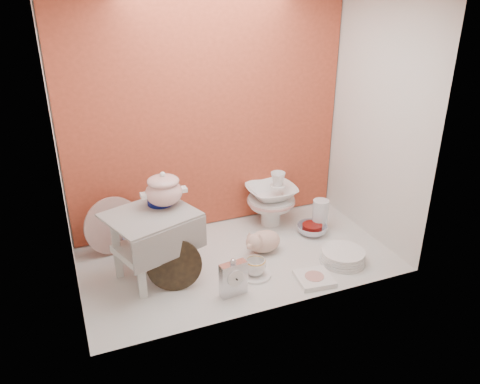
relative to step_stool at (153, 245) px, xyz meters
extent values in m
plane|color=silver|center=(0.49, -0.01, -0.19)|extent=(1.80, 1.80, 0.00)
cube|color=#C54D31|center=(0.49, 0.49, 0.56)|extent=(1.80, 0.06, 1.50)
cube|color=silver|center=(-0.41, -0.01, 0.56)|extent=(0.06, 1.00, 1.50)
cube|color=silver|center=(1.39, -0.01, 0.56)|extent=(0.06, 1.00, 1.50)
cylinder|color=#0A1152|center=(0.08, 0.10, 0.22)|extent=(0.18, 0.18, 0.05)
imported|color=white|center=(-0.02, 0.31, -0.08)|extent=(0.25, 0.25, 0.22)
cube|color=silver|center=(0.34, -0.33, -0.09)|extent=(0.15, 0.07, 0.21)
ellipsoid|color=#D0A692|center=(0.67, -0.01, -0.12)|extent=(0.26, 0.19, 0.15)
cylinder|color=white|center=(0.52, -0.22, -0.19)|extent=(0.23, 0.23, 0.01)
imported|color=white|center=(0.52, -0.22, -0.13)|extent=(0.12, 0.12, 0.09)
cube|color=white|center=(0.80, -0.38, -0.18)|extent=(0.21, 0.21, 0.03)
cylinder|color=white|center=(1.05, -0.28, -0.15)|extent=(0.32, 0.32, 0.07)
imported|color=silver|center=(1.05, 0.08, -0.16)|extent=(0.20, 0.20, 0.06)
cylinder|color=silver|center=(1.13, 0.12, -0.09)|extent=(0.14, 0.14, 0.21)
camera|label=1|loc=(-0.40, -2.25, 1.33)|focal=35.57mm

